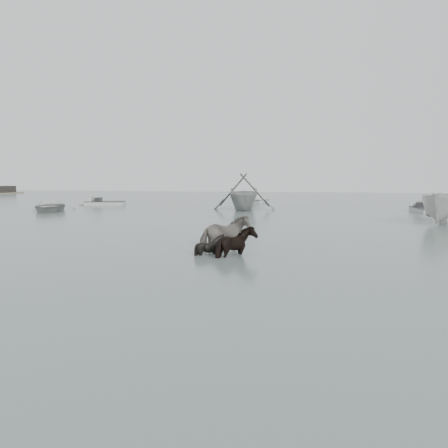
{
  "coord_description": "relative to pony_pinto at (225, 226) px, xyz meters",
  "views": [
    {
      "loc": [
        4.23,
        -13.61,
        2.61
      ],
      "look_at": [
        0.79,
        1.33,
        1.0
      ],
      "focal_mm": 35.0,
      "sensor_mm": 36.0,
      "label": 1
    }
  ],
  "objects": [
    {
      "name": "rowboat_trail",
      "position": [
        -2.76,
        19.25,
        0.78
      ],
      "size": [
        5.89,
        6.59,
        3.15
      ],
      "primitive_type": "imported",
      "rotation": [
        0.0,
        0.0,
        3.27
      ],
      "color": "#9B9D9A",
      "rests_on": "ground"
    },
    {
      "name": "rowboat_lead",
      "position": [
        -17.41,
        14.21,
        -0.3
      ],
      "size": [
        4.87,
        5.63,
        0.98
      ],
      "primitive_type": "imported",
      "rotation": [
        0.0,
        0.0,
        0.37
      ],
      "color": "#ABAAA6",
      "rests_on": "ground"
    },
    {
      "name": "ground",
      "position": [
        -0.53,
        -2.57,
        -0.79
      ],
      "size": [
        140.0,
        140.0,
        0.0
      ],
      "primitive_type": "plane",
      "color": "#546360",
      "rests_on": "ground"
    },
    {
      "name": "skiff_outer",
      "position": [
        -17.11,
        22.59,
        -0.42
      ],
      "size": [
        5.42,
        2.92,
        0.75
      ],
      "primitive_type": null,
      "rotation": [
        0.0,
        0.0,
        3.41
      ],
      "color": "#B3B4AF",
      "rests_on": "ground"
    },
    {
      "name": "pony_dark",
      "position": [
        0.87,
        -1.94,
        -0.12
      ],
      "size": [
        1.29,
        1.47,
        1.36
      ],
      "primitive_type": "imported",
      "rotation": [
        0.0,
        0.0,
        1.46
      ],
      "color": "black",
      "rests_on": "ground"
    },
    {
      "name": "skiff_port",
      "position": [
        11.36,
        19.7,
        -0.42
      ],
      "size": [
        2.13,
        5.06,
        0.75
      ],
      "primitive_type": null,
      "rotation": [
        0.0,
        0.0,
        1.68
      ],
      "color": "#9C9F9D",
      "rests_on": "ground"
    },
    {
      "name": "boat_small",
      "position": [
        10.44,
        11.43,
        0.19
      ],
      "size": [
        3.65,
        5.42,
        1.96
      ],
      "primitive_type": "imported",
      "rotation": [
        0.0,
        0.0,
        -0.38
      ],
      "color": "#B7B7B2",
      "rests_on": "ground"
    },
    {
      "name": "skiff_mid",
      "position": [
        -3.8,
        29.76,
        -0.42
      ],
      "size": [
        5.09,
        4.28,
        0.75
      ],
      "primitive_type": null,
      "rotation": [
        0.0,
        0.0,
        -0.62
      ],
      "color": "#AAADAA",
      "rests_on": "ground"
    },
    {
      "name": "pony_pinto",
      "position": [
        0.0,
        0.0,
        0.0
      ],
      "size": [
        2.06,
        1.68,
        1.59
      ],
      "primitive_type": "imported",
      "rotation": [
        0.0,
        0.0,
        2.09
      ],
      "color": "black",
      "rests_on": "ground"
    },
    {
      "name": "pony_black",
      "position": [
        -0.08,
        -1.78,
        -0.25
      ],
      "size": [
        1.0,
        0.9,
        1.09
      ],
      "primitive_type": "imported",
      "rotation": [
        0.0,
        0.0,
        1.55
      ],
      "color": "black",
      "rests_on": "ground"
    }
  ]
}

